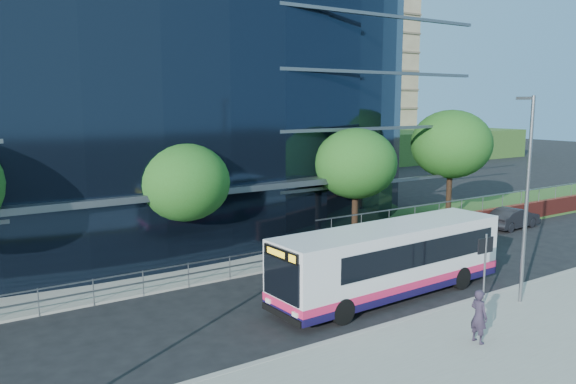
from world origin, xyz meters
TOP-DOWN VIEW (x-y plane):
  - ground at (0.00, 0.00)m, footprint 200.00×200.00m
  - pavement_near at (0.00, -5.00)m, footprint 80.00×8.00m
  - kerb at (0.00, -1.00)m, footprint 80.00×0.25m
  - yellow_line_outer at (0.00, -0.80)m, footprint 80.00×0.08m
  - yellow_line_inner at (0.00, -0.65)m, footprint 80.00×0.08m
  - far_forecourt at (-6.00, 11.00)m, footprint 50.00×8.00m
  - grass_verge at (24.00, 11.00)m, footprint 36.00×8.00m
  - glass_office at (-4.00, 20.85)m, footprint 44.00×23.10m
  - retaining_wall at (20.00, 7.30)m, footprint 34.00×0.40m
  - guard_railings at (-8.00, 7.00)m, footprint 24.00×0.05m
  - apartment_block at (32.00, 57.21)m, footprint 60.00×42.00m
  - street_sign at (4.50, -1.59)m, footprint 0.85×0.09m
  - tree_far_b at (-3.00, 9.50)m, footprint 4.29×4.29m
  - tree_far_c at (7.00, 9.00)m, footprint 4.62×4.62m
  - tree_far_d at (16.00, 10.00)m, footprint 5.28×5.28m
  - tree_dist_e at (24.00, 40.00)m, footprint 4.62×4.62m
  - tree_dist_f at (40.00, 42.00)m, footprint 4.29×4.29m
  - streetlight_east at (6.00, -2.17)m, footprint 0.15×0.77m
  - city_bus at (2.53, 1.38)m, footprint 10.97×2.86m
  - parked_car at (17.86, 6.36)m, footprint 4.12×1.62m
  - pedestrian at (1.44, -3.74)m, footprint 0.48×0.68m

SIDE VIEW (x-z plane):
  - ground at x=0.00m, z-range 0.00..0.00m
  - yellow_line_outer at x=0.00m, z-range 0.00..0.01m
  - yellow_line_inner at x=0.00m, z-range 0.00..0.01m
  - far_forecourt at x=-6.00m, z-range 0.00..0.10m
  - grass_verge at x=24.00m, z-range 0.00..0.12m
  - pavement_near at x=0.00m, z-range 0.00..0.15m
  - kerb at x=0.00m, z-range 0.00..0.16m
  - retaining_wall at x=20.00m, z-range -0.44..1.67m
  - parked_car at x=17.86m, z-range 0.00..1.34m
  - guard_railings at x=-8.00m, z-range 0.27..1.37m
  - pedestrian at x=1.44m, z-range 0.15..1.93m
  - city_bus at x=2.53m, z-range 0.09..3.03m
  - street_sign at x=4.50m, z-range 0.75..3.55m
  - tree_far_b at x=-3.00m, z-range 1.19..7.23m
  - tree_dist_f at x=40.00m, z-range 1.19..7.23m
  - streetlight_east at x=6.00m, z-range 0.44..8.44m
  - tree_far_c at x=7.00m, z-range 1.28..7.79m
  - tree_dist_e at x=24.00m, z-range 1.28..7.79m
  - tree_far_d at x=16.00m, z-range 1.47..8.91m
  - glass_office at x=-4.00m, z-range 0.00..16.00m
  - apartment_block at x=32.00m, z-range -3.89..26.11m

